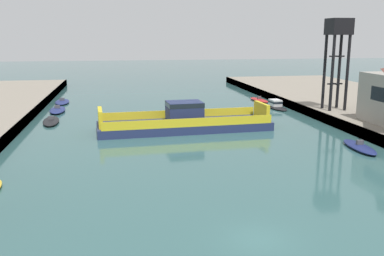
# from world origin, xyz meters

# --- Properties ---
(ground_plane) EXTENTS (400.00, 400.00, 0.00)m
(ground_plane) POSITION_xyz_m (0.00, 0.00, 0.00)
(ground_plane) COLOR #335B5B
(chain_ferry) EXTENTS (23.53, 7.96, 3.88)m
(chain_ferry) POSITION_xyz_m (0.38, 32.02, 1.15)
(chain_ferry) COLOR navy
(chain_ferry) RESTS_ON ground
(moored_boat_near_left) EXTENTS (2.71, 7.06, 1.05)m
(moored_boat_near_left) POSITION_xyz_m (18.21, 18.76, 0.29)
(moored_boat_near_left) COLOR navy
(moored_boat_near_left) RESTS_ON ground
(moored_boat_mid_left) EXTENTS (2.79, 7.41, 1.10)m
(moored_boat_mid_left) POSITION_xyz_m (-18.43, 49.63, 0.31)
(moored_boat_mid_left) COLOR navy
(moored_boat_mid_left) RESTS_ON ground
(moored_boat_mid_right) EXTENTS (2.89, 7.76, 1.01)m
(moored_boat_mid_right) POSITION_xyz_m (-18.15, 40.22, 0.26)
(moored_boat_mid_right) COLOR black
(moored_boat_mid_right) RESTS_ON ground
(moored_boat_far_right) EXTENTS (2.79, 7.03, 0.94)m
(moored_boat_far_right) POSITION_xyz_m (18.82, 55.18, 0.23)
(moored_boat_far_right) COLOR red
(moored_boat_far_right) RESTS_ON ground
(moored_boat_upstream_a) EXTENTS (2.86, 7.21, 1.00)m
(moored_boat_upstream_a) POSITION_xyz_m (-18.78, 59.10, 0.26)
(moored_boat_upstream_a) COLOR navy
(moored_boat_upstream_a) RESTS_ON ground
(moored_boat_upstream_b) EXTENTS (2.76, 7.11, 1.49)m
(moored_boat_upstream_b) POSITION_xyz_m (18.98, 46.66, 0.57)
(moored_boat_upstream_b) COLOR black
(moored_boat_upstream_b) RESTS_ON ground
(crane_tower) EXTENTS (3.16, 3.16, 13.62)m
(crane_tower) POSITION_xyz_m (24.32, 36.41, 11.95)
(crane_tower) COLOR black
(crane_tower) RESTS_ON quay_right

